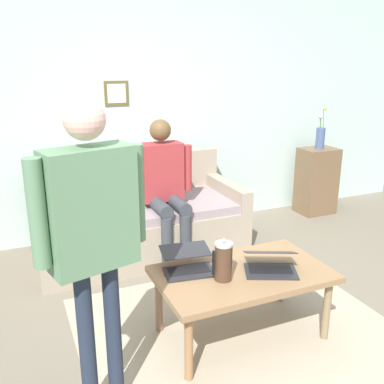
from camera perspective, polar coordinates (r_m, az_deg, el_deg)
The scene contains 12 objects.
ground_plane at distance 3.04m, azimuth 5.96°, elevation -18.93°, with size 7.68×7.68×0.00m, color #766C5B.
area_rug at distance 3.04m, azimuth 7.37°, elevation -18.98°, with size 2.09×2.02×0.01m, color tan.
back_wall at distance 4.52m, azimuth -7.43°, elevation 11.49°, with size 7.04×0.11×2.70m.
couch at distance 4.15m, azimuth -6.97°, elevation -3.88°, with size 1.89×0.90×0.88m.
coffee_table at distance 2.89m, azimuth 6.66°, elevation -11.21°, with size 1.12×0.66×0.47m.
laptop_left at distance 2.88m, azimuth 10.26°, elevation -9.37°, with size 0.41×0.38×0.15m.
laptop_center at distance 2.84m, azimuth -0.55°, elevation -9.46°, with size 0.36×0.35×0.12m.
french_press at distance 2.70m, azimuth 4.14°, elevation -9.06°, with size 0.13×0.11×0.27m.
side_shelf at distance 5.37m, azimuth 16.05°, elevation 1.43°, with size 0.42×0.32×0.78m.
flower_vase at distance 5.25m, azimuth 16.53°, elevation 7.05°, with size 0.10×0.10×0.48m.
person_standing at distance 2.10m, azimuth -13.02°, elevation -4.11°, with size 0.57×0.28×1.63m.
person_seated at distance 3.86m, azimuth -3.65°, elevation 1.23°, with size 0.55×0.51×1.28m.
Camera 1 is at (1.24, 2.12, 1.79)m, focal length 40.55 mm.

